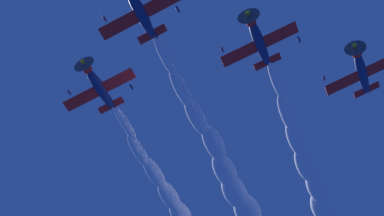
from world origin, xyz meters
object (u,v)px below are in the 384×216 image
Objects in this scene: airplane_right_wingman at (98,86)px; airplane_slot_tail at (361,70)px; airplane_left_wingman at (258,40)px; airplane_lead at (139,9)px.

airplane_slot_tail is (27.29, 15.06, -0.05)m from airplane_right_wingman.
airplane_right_wingman reaches higher than airplane_left_wingman.
airplane_slot_tail is (15.84, 22.11, 1.99)m from airplane_lead.
airplane_lead is at bearing -125.62° from airplane_slot_tail.
airplane_left_wingman is 1.00× the size of airplane_slot_tail.
airplane_left_wingman reaches higher than airplane_lead.
airplane_slot_tail is at bearing 28.89° from airplane_right_wingman.
airplane_lead is at bearing -125.88° from airplane_left_wingman.
airplane_left_wingman is (8.11, 11.22, 1.28)m from airplane_lead.
airplane_lead is 27.27m from airplane_slot_tail.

